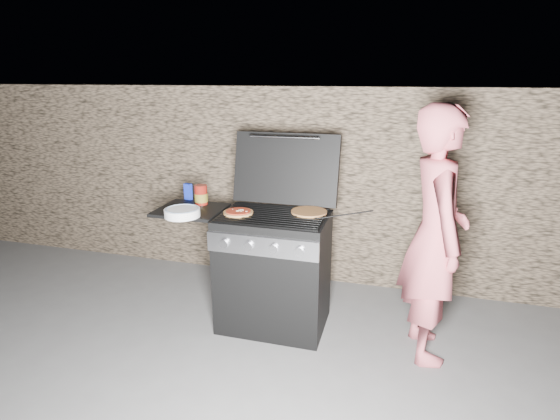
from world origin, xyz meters
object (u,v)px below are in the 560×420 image
(pizza_topped, at_px, (238,212))
(sauce_jar, at_px, (201,195))
(gas_grill, at_px, (243,267))
(person, at_px, (435,236))

(pizza_topped, height_order, sauce_jar, sauce_jar)
(gas_grill, bearing_deg, person, -1.50)
(gas_grill, bearing_deg, sauce_jar, 161.28)
(sauce_jar, height_order, person, person)
(sauce_jar, bearing_deg, gas_grill, -18.72)
(sauce_jar, distance_m, person, 1.78)
(pizza_topped, xyz_separation_m, person, (1.39, 0.01, -0.06))
(gas_grill, relative_size, sauce_jar, 8.50)
(pizza_topped, distance_m, person, 1.39)
(gas_grill, height_order, sauce_jar, sauce_jar)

